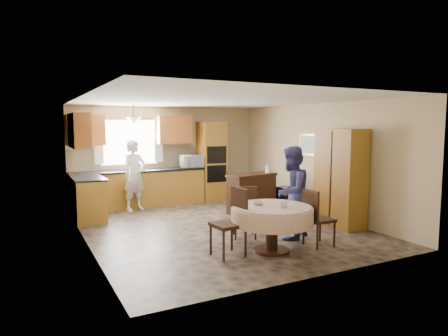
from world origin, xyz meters
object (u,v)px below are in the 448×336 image
cupboard (340,178)px  person_sink (135,175)px  oven_tower (212,161)px  dining_table (272,216)px  chair_back (245,209)px  person_dining (291,193)px  chair_left (233,218)px  sideboard (252,195)px  chair_right (315,215)px

cupboard → person_sink: cupboard is taller
oven_tower → dining_table: oven_tower is taller
cupboard → person_sink: 4.68m
chair_back → person_dining: 0.87m
dining_table → chair_left: bearing=167.7°
sideboard → person_dining: size_ratio=0.72×
chair_back → dining_table: bearing=113.7°
dining_table → person_sink: bearing=105.3°
chair_left → chair_back: chair_left is taller
chair_back → person_sink: 3.48m
oven_tower → cupboard: size_ratio=1.09×
oven_tower → person_sink: oven_tower is taller
cupboard → chair_back: cupboard is taller
chair_back → cupboard: bearing=-158.3°
chair_left → chair_back: size_ratio=1.10×
sideboard → person_dining: (-0.48, -2.14, 0.40)m
oven_tower → chair_left: (-1.71, -4.36, -0.48)m
sideboard → cupboard: bearing=-74.1°
chair_back → chair_right: (0.80, -0.95, 0.00)m
sideboard → oven_tower: bearing=82.8°
oven_tower → chair_right: size_ratio=2.20×
sideboard → person_dining: bearing=-113.7°
chair_back → person_sink: person_sink is taller
oven_tower → person_dining: 4.05m
chair_back → sideboard: bearing=-100.8°
cupboard → person_dining: bearing=-168.3°
chair_right → person_dining: size_ratio=0.58×
chair_left → person_dining: (1.36, 0.34, 0.25)m
chair_left → chair_right: (1.43, -0.25, -0.05)m
chair_left → person_sink: (-0.49, 3.97, 0.26)m
sideboard → cupboard: cupboard is taller
cupboard → dining_table: size_ratio=1.50×
cupboard → chair_back: bearing=178.2°
chair_left → person_sink: bearing=-177.1°
dining_table → chair_left: 0.65m
chair_left → person_sink: 4.01m
chair_back → chair_right: bearing=153.6°
cupboard → chair_right: (-1.36, -0.88, -0.44)m
oven_tower → cupboard: bearing=-74.0°
oven_tower → sideboard: size_ratio=1.78×
sideboard → chair_left: size_ratio=1.13×
cupboard → chair_left: cupboard is taller
oven_tower → person_dining: (-0.35, -4.03, -0.23)m
chair_right → person_sink: 4.65m
oven_tower → person_sink: size_ratio=1.26×
chair_left → sideboard: bearing=139.2°
oven_tower → dining_table: 4.66m
oven_tower → sideboard: (0.13, -1.88, -0.63)m
chair_left → chair_back: 0.94m
cupboard → dining_table: 2.32m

